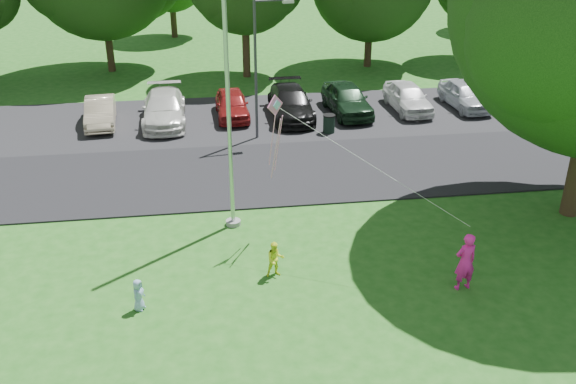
{
  "coord_description": "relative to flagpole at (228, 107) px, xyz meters",
  "views": [
    {
      "loc": [
        -4.29,
        -14.06,
        10.56
      ],
      "look_at": [
        -1.77,
        4.0,
        1.6
      ],
      "focal_mm": 40.0,
      "sensor_mm": 36.0,
      "label": 1
    }
  ],
  "objects": [
    {
      "name": "woman",
      "position": [
        6.24,
        -4.64,
        -3.28
      ],
      "size": [
        0.71,
        0.52,
        1.77
      ],
      "primitive_type": "imported",
      "rotation": [
        0.0,
        0.0,
        3.3
      ],
      "color": "#FC21A4",
      "rests_on": "ground"
    },
    {
      "name": "parked_cars",
      "position": [
        3.44,
        10.48,
        -3.42
      ],
      "size": [
        19.65,
        4.87,
        1.48
      ],
      "color": "#C6B793",
      "rests_on": "ground"
    },
    {
      "name": "ground",
      "position": [
        3.5,
        -5.0,
        -4.17
      ],
      "size": [
        120.0,
        120.0,
        0.0
      ],
      "primitive_type": "plane",
      "color": "#1F5D18",
      "rests_on": "ground"
    },
    {
      "name": "trash_can",
      "position": [
        4.87,
        8.0,
        -3.71
      ],
      "size": [
        0.57,
        0.57,
        0.9
      ],
      "rotation": [
        0.0,
        0.0,
        0.19
      ],
      "color": "black",
      "rests_on": "ground"
    },
    {
      "name": "parking_strip",
      "position": [
        3.5,
        10.5,
        -4.14
      ],
      "size": [
        42.0,
        7.0,
        0.06
      ],
      "primitive_type": "cube",
      "color": "black",
      "rests_on": "ground"
    },
    {
      "name": "park_road",
      "position": [
        3.5,
        4.0,
        -4.14
      ],
      "size": [
        60.0,
        6.0,
        0.06
      ],
      "primitive_type": "cube",
      "color": "black",
      "rests_on": "ground"
    },
    {
      "name": "street_lamp",
      "position": [
        1.8,
        7.84,
        -0.45
      ],
      "size": [
        1.74,
        0.39,
        6.18
      ],
      "rotation": [
        0.0,
        0.0,
        0.13
      ],
      "color": "#3F3F44",
      "rests_on": "ground"
    },
    {
      "name": "flagpole",
      "position": [
        0.0,
        0.0,
        0.0
      ],
      "size": [
        0.5,
        0.5,
        10.0
      ],
      "color": "#B7BABF",
      "rests_on": "ground"
    },
    {
      "name": "kite",
      "position": [
        1.46,
        -0.98,
        -0.16
      ],
      "size": [
        5.16,
        4.02,
        2.82
      ],
      "rotation": [
        0.0,
        0.0,
        0.7
      ],
      "color": "pink",
      "rests_on": "ground"
    },
    {
      "name": "child_yellow",
      "position": [
        1.04,
        -3.26,
        -3.61
      ],
      "size": [
        0.58,
        0.48,
        1.11
      ],
      "primitive_type": "imported",
      "rotation": [
        0.0,
        0.0,
        0.11
      ],
      "color": "#E4F426",
      "rests_on": "ground"
    },
    {
      "name": "child_blue",
      "position": [
        -2.81,
        -4.38,
        -3.7
      ],
      "size": [
        0.45,
        0.53,
        0.93
      ],
      "primitive_type": "imported",
      "rotation": [
        0.0,
        0.0,
        1.16
      ],
      "color": "#89ACD2",
      "rests_on": "ground"
    }
  ]
}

